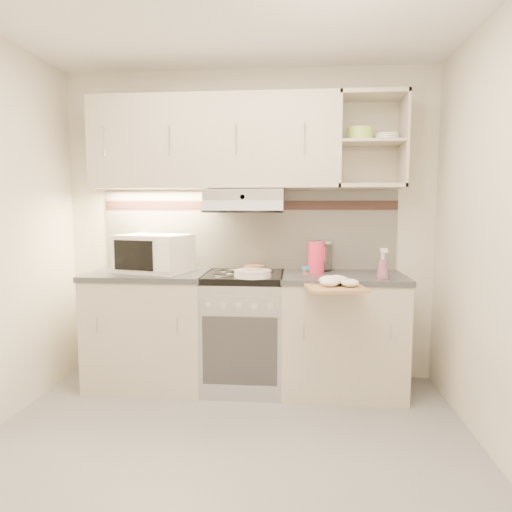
{
  "coord_description": "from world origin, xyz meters",
  "views": [
    {
      "loc": [
        0.39,
        -2.34,
        1.4
      ],
      "look_at": [
        0.1,
        0.95,
        1.05
      ],
      "focal_mm": 32.0,
      "sensor_mm": 36.0,
      "label": 1
    }
  ],
  "objects_px": {
    "plate_stack": "(253,274)",
    "cutting_board": "(335,288)",
    "pink_pitcher": "(316,258)",
    "spray_bottle": "(383,267)",
    "microwave": "(154,253)",
    "watering_can": "(150,265)",
    "electric_range": "(244,330)",
    "glass_jar": "(325,256)"
  },
  "relations": [
    {
      "from": "electric_range",
      "to": "plate_stack",
      "type": "distance_m",
      "value": 0.51
    },
    {
      "from": "microwave",
      "to": "plate_stack",
      "type": "height_order",
      "value": "microwave"
    },
    {
      "from": "plate_stack",
      "to": "glass_jar",
      "type": "xyz_separation_m",
      "value": [
        0.54,
        0.38,
        0.1
      ]
    },
    {
      "from": "watering_can",
      "to": "spray_bottle",
      "type": "xyz_separation_m",
      "value": [
        1.7,
        -0.11,
        0.02
      ]
    },
    {
      "from": "spray_bottle",
      "to": "electric_range",
      "type": "bearing_deg",
      "value": 172.27
    },
    {
      "from": "microwave",
      "to": "pink_pitcher",
      "type": "xyz_separation_m",
      "value": [
        1.26,
        0.02,
        -0.02
      ]
    },
    {
      "from": "watering_can",
      "to": "plate_stack",
      "type": "distance_m",
      "value": 0.79
    },
    {
      "from": "watering_can",
      "to": "spray_bottle",
      "type": "relative_size",
      "value": 1.0
    },
    {
      "from": "electric_range",
      "to": "watering_can",
      "type": "relative_size",
      "value": 3.83
    },
    {
      "from": "plate_stack",
      "to": "spray_bottle",
      "type": "bearing_deg",
      "value": -2.5
    },
    {
      "from": "cutting_board",
      "to": "watering_can",
      "type": "bearing_deg",
      "value": 158.22
    },
    {
      "from": "electric_range",
      "to": "microwave",
      "type": "bearing_deg",
      "value": 178.22
    },
    {
      "from": "pink_pitcher",
      "to": "cutting_board",
      "type": "distance_m",
      "value": 0.48
    },
    {
      "from": "plate_stack",
      "to": "pink_pitcher",
      "type": "bearing_deg",
      "value": 24.99
    },
    {
      "from": "glass_jar",
      "to": "cutting_board",
      "type": "distance_m",
      "value": 0.63
    },
    {
      "from": "spray_bottle",
      "to": "pink_pitcher",
      "type": "bearing_deg",
      "value": 154.82
    },
    {
      "from": "spray_bottle",
      "to": "cutting_board",
      "type": "height_order",
      "value": "spray_bottle"
    },
    {
      "from": "microwave",
      "to": "watering_can",
      "type": "relative_size",
      "value": 2.56
    },
    {
      "from": "watering_can",
      "to": "glass_jar",
      "type": "distance_m",
      "value": 1.37
    },
    {
      "from": "pink_pitcher",
      "to": "spray_bottle",
      "type": "height_order",
      "value": "pink_pitcher"
    },
    {
      "from": "glass_jar",
      "to": "cutting_board",
      "type": "xyz_separation_m",
      "value": [
        0.03,
        -0.61,
        -0.15
      ]
    },
    {
      "from": "watering_can",
      "to": "glass_jar",
      "type": "relative_size",
      "value": 0.98
    },
    {
      "from": "electric_range",
      "to": "pink_pitcher",
      "type": "height_order",
      "value": "pink_pitcher"
    },
    {
      "from": "glass_jar",
      "to": "pink_pitcher",
      "type": "bearing_deg",
      "value": -114.89
    },
    {
      "from": "microwave",
      "to": "spray_bottle",
      "type": "distance_m",
      "value": 1.73
    },
    {
      "from": "pink_pitcher",
      "to": "glass_jar",
      "type": "height_order",
      "value": "pink_pitcher"
    },
    {
      "from": "plate_stack",
      "to": "glass_jar",
      "type": "bearing_deg",
      "value": 34.99
    },
    {
      "from": "microwave",
      "to": "watering_can",
      "type": "bearing_deg",
      "value": -71.75
    },
    {
      "from": "electric_range",
      "to": "plate_stack",
      "type": "xyz_separation_m",
      "value": [
        0.08,
        -0.18,
        0.47
      ]
    },
    {
      "from": "electric_range",
      "to": "microwave",
      "type": "distance_m",
      "value": 0.93
    },
    {
      "from": "pink_pitcher",
      "to": "microwave",
      "type": "bearing_deg",
      "value": -170.27
    },
    {
      "from": "plate_stack",
      "to": "cutting_board",
      "type": "xyz_separation_m",
      "value": [
        0.57,
        -0.23,
        -0.06
      ]
    },
    {
      "from": "microwave",
      "to": "glass_jar",
      "type": "bearing_deg",
      "value": 23.25
    },
    {
      "from": "electric_range",
      "to": "microwave",
      "type": "xyz_separation_m",
      "value": [
        -0.71,
        0.02,
        0.6
      ]
    },
    {
      "from": "microwave",
      "to": "watering_can",
      "type": "xyz_separation_m",
      "value": [
        0.01,
        -0.14,
        -0.07
      ]
    },
    {
      "from": "glass_jar",
      "to": "plate_stack",
      "type": "bearing_deg",
      "value": -145.01
    },
    {
      "from": "watering_can",
      "to": "cutting_board",
      "type": "xyz_separation_m",
      "value": [
        1.36,
        -0.3,
        -0.1
      ]
    },
    {
      "from": "electric_range",
      "to": "pink_pitcher",
      "type": "xyz_separation_m",
      "value": [
        0.55,
        0.04,
        0.57
      ]
    },
    {
      "from": "pink_pitcher",
      "to": "glass_jar",
      "type": "bearing_deg",
      "value": 74.11
    },
    {
      "from": "pink_pitcher",
      "to": "cutting_board",
      "type": "relative_size",
      "value": 0.65
    },
    {
      "from": "microwave",
      "to": "pink_pitcher",
      "type": "height_order",
      "value": "microwave"
    },
    {
      "from": "plate_stack",
      "to": "cutting_board",
      "type": "distance_m",
      "value": 0.62
    }
  ]
}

